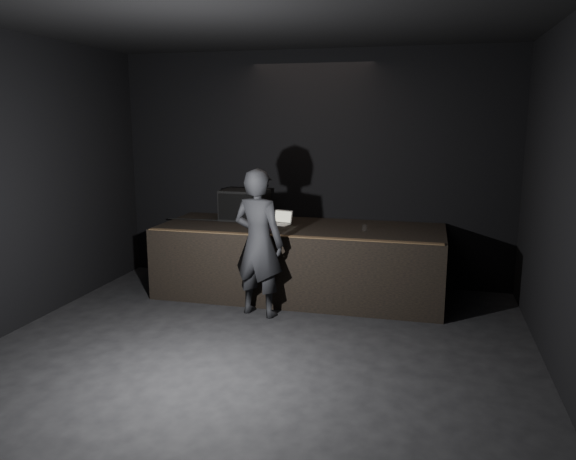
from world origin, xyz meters
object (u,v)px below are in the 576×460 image
(laptop, at_px, (281,221))
(person, at_px, (258,243))
(beer_can, at_px, (269,227))
(stage_riser, at_px, (300,261))
(stage_monitor, at_px, (244,205))

(laptop, relative_size, person, 0.18)
(beer_can, bearing_deg, laptop, 89.63)
(stage_riser, distance_m, person, 1.10)
(stage_riser, height_order, beer_can, beer_can)
(stage_riser, xyz_separation_m, beer_can, (-0.31, -0.51, 0.58))
(laptop, relative_size, beer_can, 2.24)
(stage_monitor, height_order, person, person)
(stage_monitor, bearing_deg, laptop, -18.79)
(stage_monitor, xyz_separation_m, beer_can, (0.62, -0.82, -0.15))
(stage_monitor, height_order, laptop, stage_monitor)
(beer_can, bearing_deg, stage_riser, 59.21)
(beer_can, height_order, person, person)
(beer_can, bearing_deg, stage_monitor, 127.11)
(stage_riser, height_order, person, person)
(stage_riser, height_order, laptop, laptop)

